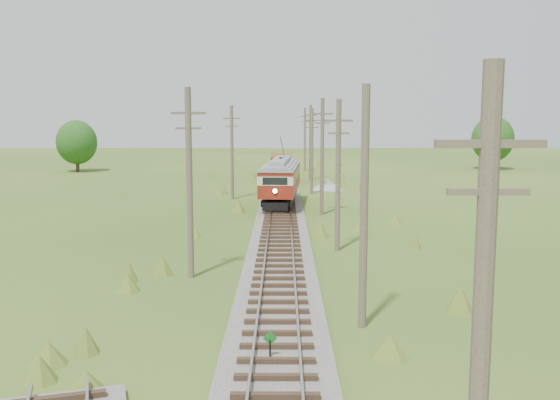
{
  "coord_description": "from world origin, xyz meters",
  "views": [
    {
      "loc": [
        0.21,
        -17.05,
        7.71
      ],
      "look_at": [
        0.0,
        21.81,
        2.4
      ],
      "focal_mm": 40.0,
      "sensor_mm": 36.0,
      "label": 1
    }
  ],
  "objects_px": {
    "gondola": "(282,165)",
    "gravel_pile": "(328,184)",
    "streetcar": "(281,177)",
    "switch_marker": "(270,345)"
  },
  "relations": [
    {
      "from": "gondola",
      "to": "gravel_pile",
      "type": "bearing_deg",
      "value": -59.01
    },
    {
      "from": "switch_marker",
      "to": "gondola",
      "type": "bearing_deg",
      "value": 89.79
    },
    {
      "from": "gondola",
      "to": "gravel_pile",
      "type": "relative_size",
      "value": 2.2
    },
    {
      "from": "streetcar",
      "to": "gondola",
      "type": "relative_size",
      "value": 1.57
    },
    {
      "from": "streetcar",
      "to": "gravel_pile",
      "type": "relative_size",
      "value": 3.45
    },
    {
      "from": "streetcar",
      "to": "gondola",
      "type": "height_order",
      "value": "streetcar"
    },
    {
      "from": "streetcar",
      "to": "gondola",
      "type": "bearing_deg",
      "value": 94.07
    },
    {
      "from": "switch_marker",
      "to": "gravel_pile",
      "type": "bearing_deg",
      "value": 83.72
    },
    {
      "from": "switch_marker",
      "to": "streetcar",
      "type": "bearing_deg",
      "value": 89.66
    },
    {
      "from": "streetcar",
      "to": "gondola",
      "type": "distance_m",
      "value": 20.44
    }
  ]
}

